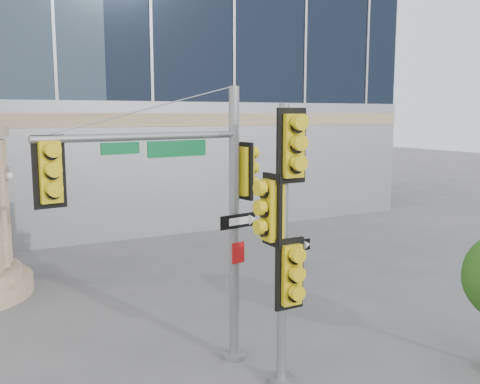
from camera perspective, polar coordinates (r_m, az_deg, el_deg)
name	(u,v)px	position (r m, az deg, el deg)	size (l,w,h in m)	color
ground	(288,382)	(11.68, 5.11, -19.51)	(120.00, 120.00, 0.00)	#545456
main_signal_pole	(191,199)	(10.92, -5.21, -0.73)	(4.66, 1.14, 6.02)	slate
secondary_signal_pole	(284,225)	(10.36, 4.69, -3.56)	(0.97, 0.72, 5.65)	slate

